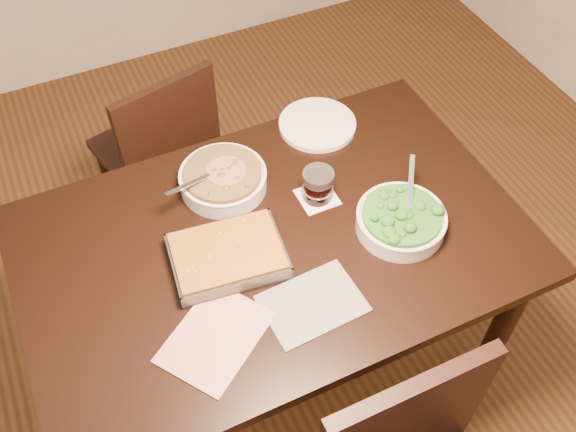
% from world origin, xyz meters
% --- Properties ---
extents(ground, '(4.00, 4.00, 0.00)m').
position_xyz_m(ground, '(0.00, 0.00, 0.00)').
color(ground, '#3F2512').
rests_on(ground, ground).
extents(table, '(1.40, 0.90, 0.75)m').
position_xyz_m(table, '(0.00, 0.00, 0.65)').
color(table, black).
rests_on(table, ground).
extents(magazine_a, '(0.33, 0.32, 0.01)m').
position_xyz_m(magazine_a, '(-0.26, -0.22, 0.75)').
color(magazine_a, '#A12F2E').
rests_on(magazine_a, table).
extents(magazine_b, '(0.26, 0.19, 0.00)m').
position_xyz_m(magazine_b, '(0.01, -0.24, 0.75)').
color(magazine_b, '#27282F').
rests_on(magazine_b, table).
extents(coaster, '(0.11, 0.11, 0.00)m').
position_xyz_m(coaster, '(0.18, 0.09, 0.75)').
color(coaster, white).
rests_on(coaster, table).
extents(stew_bowl, '(0.28, 0.26, 0.10)m').
position_xyz_m(stew_bowl, '(-0.05, 0.24, 0.79)').
color(stew_bowl, white).
rests_on(stew_bowl, table).
extents(broccoli_bowl, '(0.25, 0.27, 0.10)m').
position_xyz_m(broccoli_bowl, '(0.34, -0.11, 0.78)').
color(broccoli_bowl, white).
rests_on(broccoli_bowl, table).
extents(baking_dish, '(0.33, 0.26, 0.05)m').
position_xyz_m(baking_dish, '(-0.14, -0.02, 0.78)').
color(baking_dish, silver).
rests_on(baking_dish, table).
extents(wine_tumbler, '(0.09, 0.09, 0.10)m').
position_xyz_m(wine_tumbler, '(0.18, 0.09, 0.81)').
color(wine_tumbler, black).
rests_on(wine_tumbler, coaster).
extents(dinner_plate, '(0.25, 0.25, 0.02)m').
position_xyz_m(dinner_plate, '(0.32, 0.36, 0.76)').
color(dinner_plate, white).
rests_on(dinner_plate, table).
extents(chair_far, '(0.47, 0.47, 0.83)m').
position_xyz_m(chair_far, '(-0.12, 0.78, 0.46)').
color(chair_far, black).
rests_on(chair_far, ground).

